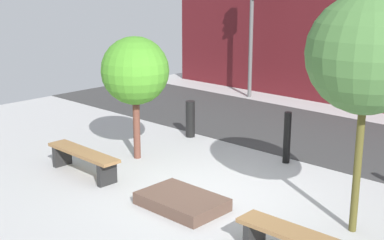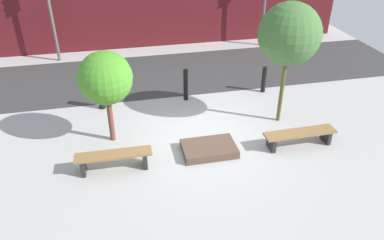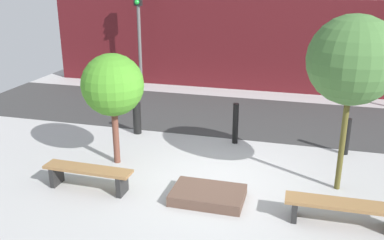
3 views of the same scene
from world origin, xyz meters
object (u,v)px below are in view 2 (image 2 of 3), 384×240
object	(u,v)px
bench_right	(300,135)
planter_bed	(209,149)
bollard_far_left	(101,96)
bench_left	(114,158)
tree_behind_left_bench	(105,78)
tree_behind_right_bench	(289,34)
bollard_center	(264,80)
bollard_left	(186,85)

from	to	relation	value
bench_right	planter_bed	bearing A→B (deg)	174.34
bollard_far_left	bench_right	bearing A→B (deg)	-32.28
bench_left	tree_behind_left_bench	xyz separation A→B (m)	(-0.00, 1.34, 1.48)
planter_bed	tree_behind_right_bench	size ratio (longest dim) A/B	0.40
tree_behind_left_bench	tree_behind_right_bench	distance (m)	4.89
bench_right	tree_behind_right_bench	size ratio (longest dim) A/B	0.56
bench_left	tree_behind_left_bench	world-z (taller)	tree_behind_left_bench
tree_behind_left_bench	bollard_far_left	xyz separation A→B (m)	(-0.26, 1.87, -1.39)
bollard_center	planter_bed	bearing A→B (deg)	-131.58
bollard_far_left	tree_behind_left_bench	bearing A→B (deg)	-82.06
bench_left	bollard_left	world-z (taller)	bollard_left
tree_behind_left_bench	tree_behind_right_bench	bearing A→B (deg)	0.00
bollard_center	tree_behind_left_bench	bearing A→B (deg)	-159.80
bollard_center	bench_right	bearing A→B (deg)	-94.64
bench_right	tree_behind_right_bench	xyz separation A→B (m)	(0.00, 1.34, 2.31)
tree_behind_left_bench	bollard_left	distance (m)	3.32
bench_left	planter_bed	distance (m)	2.43
tree_behind_right_bench	bollard_left	world-z (taller)	tree_behind_right_bench
bollard_center	bollard_left	bearing A→B (deg)	180.00
tree_behind_left_bench	bollard_center	size ratio (longest dim) A/B	2.80
bench_right	planter_bed	distance (m)	2.43
tree_behind_left_bench	bollard_left	bearing A→B (deg)	37.81
bench_left	bollard_left	bearing A→B (deg)	54.02
bollard_far_left	bollard_center	bearing A→B (deg)	0.00
tree_behind_right_bench	bollard_left	xyz separation A→B (m)	(-2.41, 1.87, -2.09)
bollard_far_left	bollard_left	bearing A→B (deg)	0.00
bollard_left	bollard_center	world-z (taller)	bollard_left
bollard_far_left	bollard_left	size ratio (longest dim) A/B	0.82
bench_left	tree_behind_left_bench	bearing A→B (deg)	90.92
bench_right	tree_behind_right_bench	world-z (taller)	tree_behind_right_bench
tree_behind_left_bench	bollard_center	xyz separation A→B (m)	(5.09, 1.87, -1.37)
bench_right	tree_behind_left_bench	bearing A→B (deg)	163.54
bollard_left	planter_bed	bearing A→B (deg)	-90.00
bench_left	bench_right	world-z (taller)	bench_left
bench_left	bollard_center	world-z (taller)	bollard_center
bench_left	bollard_left	xyz separation A→B (m)	(2.41, 3.22, 0.19)
tree_behind_right_bench	bollard_far_left	world-z (taller)	tree_behind_right_bench
planter_bed	tree_behind_right_bench	distance (m)	3.67
tree_behind_left_bench	tree_behind_right_bench	world-z (taller)	tree_behind_right_bench
bench_left	bollard_center	size ratio (longest dim) A/B	2.04
bench_left	bench_right	size ratio (longest dim) A/B	0.94
tree_behind_left_bench	bollard_far_left	size ratio (longest dim) A/B	2.93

